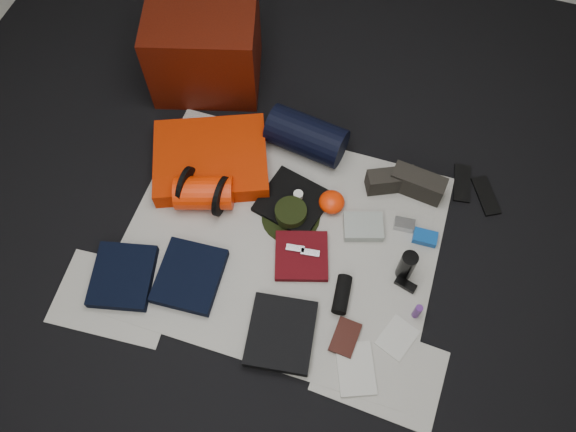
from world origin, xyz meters
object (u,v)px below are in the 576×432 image
(red_cabinet, at_px, (205,48))
(paperback_book, at_px, (345,337))
(navy_duffel, at_px, (307,136))
(compact_camera, at_px, (404,225))
(sleeping_pad, at_px, (211,160))
(water_bottle, at_px, (407,265))
(stuff_sack, at_px, (204,193))

(red_cabinet, xyz_separation_m, paperback_book, (1.21, -1.32, -0.24))
(navy_duffel, height_order, compact_camera, navy_duffel)
(red_cabinet, relative_size, sleeping_pad, 0.99)
(water_bottle, relative_size, compact_camera, 1.91)
(paperback_book, bearing_deg, water_bottle, 69.26)
(stuff_sack, bearing_deg, paperback_book, -28.62)
(water_bottle, bearing_deg, red_cabinet, 147.22)
(navy_duffel, distance_m, compact_camera, 0.72)
(red_cabinet, relative_size, stuff_sack, 2.00)
(compact_camera, height_order, paperback_book, compact_camera)
(navy_duffel, height_order, paperback_book, navy_duffel)
(red_cabinet, height_order, sleeping_pad, red_cabinet)
(water_bottle, bearing_deg, compact_camera, 101.65)
(water_bottle, bearing_deg, stuff_sack, 175.61)
(sleeping_pad, distance_m, paperback_book, 1.21)
(red_cabinet, relative_size, navy_duffel, 1.41)
(water_bottle, distance_m, paperback_book, 0.47)
(navy_duffel, relative_size, water_bottle, 2.12)
(paperback_book, bearing_deg, navy_duffel, 120.90)
(stuff_sack, height_order, paperback_book, stuff_sack)
(red_cabinet, xyz_separation_m, water_bottle, (1.41, -0.91, -0.15))
(navy_duffel, bearing_deg, water_bottle, -31.93)
(red_cabinet, distance_m, water_bottle, 1.68)
(red_cabinet, bearing_deg, navy_duffel, -39.90)
(red_cabinet, bearing_deg, compact_camera, -41.24)
(red_cabinet, xyz_separation_m, compact_camera, (1.35, -0.64, -0.23))
(stuff_sack, xyz_separation_m, water_bottle, (1.11, -0.09, 0.01))
(water_bottle, distance_m, compact_camera, 0.28)
(red_cabinet, xyz_separation_m, stuff_sack, (0.30, -0.82, -0.16))
(sleeping_pad, distance_m, compact_camera, 1.11)
(sleeping_pad, xyz_separation_m, navy_duffel, (0.47, 0.28, 0.06))
(stuff_sack, bearing_deg, red_cabinet, 109.96)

